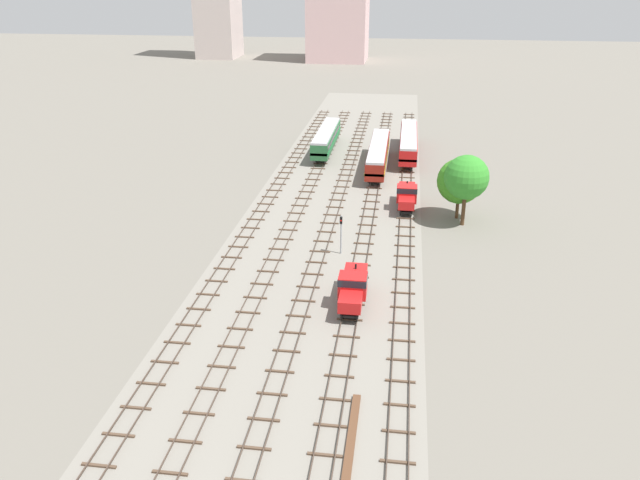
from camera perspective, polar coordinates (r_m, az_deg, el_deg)
The scene contains 16 objects.
ground_plane at distance 87.07m, azimuth 1.39°, elevation 3.07°, with size 480.00×480.00×0.00m, color slate.
ballast_bed at distance 87.07m, azimuth 1.39°, elevation 3.07°, with size 23.48×176.00×0.01m, color gray.
track_far_left at distance 89.48m, azimuth -4.76°, elevation 3.65°, with size 2.40×126.00×0.29m.
track_left at distance 88.59m, azimuth -1.67°, elevation 3.52°, with size 2.40×126.00×0.29m.
track_centre_left at distance 87.96m, azimuth 1.46°, elevation 3.37°, with size 2.40×126.00×0.29m.
track_centre at distance 87.59m, azimuth 4.63°, elevation 3.22°, with size 2.40×126.00×0.29m.
track_centre_right at distance 87.49m, azimuth 7.82°, elevation 3.05°, with size 2.40×126.00×0.29m.
shunter_loco_centre_nearest at distance 60.80m, azimuth 3.02°, elevation -4.20°, with size 2.74×8.46×3.10m.
shunter_loco_centre_right_near at distance 86.45m, azimuth 7.89°, elevation 4.11°, with size 2.74×8.46×3.10m.
passenger_coach_centre_mid at distance 104.16m, azimuth 5.31°, elevation 7.88°, with size 2.96×22.00×3.80m.
passenger_coach_centre_right_midfar at distance 112.35m, azimuth 8.04°, elevation 8.88°, with size 2.96×22.00×3.80m.
diesel_railcar_left_far at distance 113.73m, azimuth 0.58°, elevation 9.28°, with size 2.96×20.50×3.80m.
signal_post_nearest at distance 71.23m, azimuth 1.92°, elevation 0.95°, with size 0.28×0.47×4.68m.
lineside_tree_0 at distance 83.16m, azimuth 12.58°, elevation 5.23°, with size 5.87×5.87×8.04m.
lineside_tree_1 at distance 80.59m, azimuth 13.17°, elevation 5.55°, with size 5.59×5.59×9.18m.
spare_rail_bundle at distance 45.58m, azimuth 2.84°, elevation -17.72°, with size 0.60×10.00×0.24m, color brown.
Camera 1 is at (9.04, -25.25, 29.95)m, focal length 35.22 mm.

